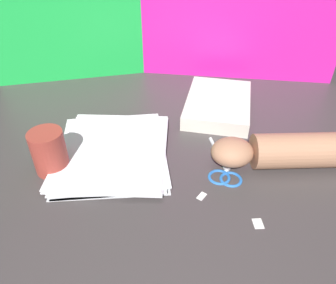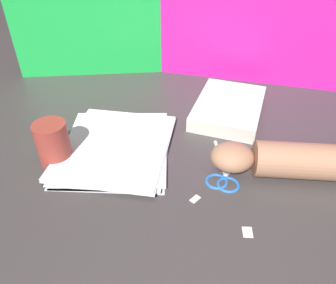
% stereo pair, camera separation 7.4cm
% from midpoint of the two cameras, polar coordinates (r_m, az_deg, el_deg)
% --- Properties ---
extents(ground_plane, '(6.00, 6.00, 0.00)m').
position_cam_midpoint_polar(ground_plane, '(0.79, -4.45, -2.98)').
color(ground_plane, '#3D3838').
extents(backdrop_panel_left, '(0.64, 0.14, 0.46)m').
position_cam_midpoint_polar(backdrop_panel_left, '(1.14, -15.58, 21.52)').
color(backdrop_panel_left, green).
rests_on(backdrop_panel_left, ground_plane).
extents(paper_stack, '(0.28, 0.33, 0.02)m').
position_cam_midpoint_polar(paper_stack, '(0.82, -12.16, -1.62)').
color(paper_stack, white).
rests_on(paper_stack, ground_plane).
extents(book_closed, '(0.23, 0.29, 0.04)m').
position_cam_midpoint_polar(book_closed, '(0.97, 6.54, 6.49)').
color(book_closed, silver).
rests_on(book_closed, ground_plane).
extents(scissors, '(0.15, 0.19, 0.01)m').
position_cam_midpoint_polar(scissors, '(0.76, 7.51, -4.67)').
color(scissors, silver).
rests_on(scissors, ground_plane).
extents(hand_forearm, '(0.33, 0.09, 0.08)m').
position_cam_midpoint_polar(hand_forearm, '(0.78, 17.26, -1.58)').
color(hand_forearm, '#A87556').
rests_on(hand_forearm, ground_plane).
extents(paper_scrap_near, '(0.02, 0.03, 0.00)m').
position_cam_midpoint_polar(paper_scrap_near, '(0.70, 2.83, -9.52)').
color(paper_scrap_near, white).
rests_on(paper_scrap_near, ground_plane).
extents(paper_scrap_mid, '(0.02, 0.03, 0.00)m').
position_cam_midpoint_polar(paper_scrap_mid, '(0.66, 12.28, -13.85)').
color(paper_scrap_mid, white).
rests_on(paper_scrap_mid, ground_plane).
extents(mug, '(0.08, 0.08, 0.10)m').
position_cam_midpoint_polar(mug, '(0.79, -22.57, -1.67)').
color(mug, '#99382D').
rests_on(mug, ground_plane).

